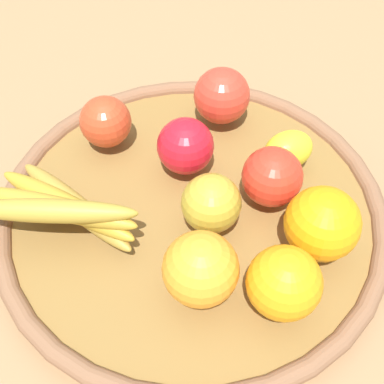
{
  "coord_description": "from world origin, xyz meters",
  "views": [
    {
      "loc": [
        0.36,
        0.1,
        0.52
      ],
      "look_at": [
        0.0,
        0.0,
        0.06
      ],
      "focal_mm": 47.76,
      "sensor_mm": 36.0,
      "label": 1
    }
  ],
  "objects_px": {
    "apple_1": "(211,203)",
    "apple_2": "(185,146)",
    "orange_2": "(284,283)",
    "orange_1": "(201,269)",
    "orange_0": "(322,224)",
    "apple_4": "(272,177)",
    "lemon_0": "(288,150)",
    "banana_bunch": "(62,207)",
    "apple_0": "(106,122)",
    "apple_3": "(223,96)"
  },
  "relations": [
    {
      "from": "lemon_0",
      "to": "orange_2",
      "type": "height_order",
      "value": "orange_2"
    },
    {
      "from": "lemon_0",
      "to": "orange_2",
      "type": "relative_size",
      "value": 0.85
    },
    {
      "from": "orange_0",
      "to": "orange_1",
      "type": "bearing_deg",
      "value": -52.56
    },
    {
      "from": "orange_2",
      "to": "orange_1",
      "type": "bearing_deg",
      "value": -85.65
    },
    {
      "from": "apple_2",
      "to": "orange_0",
      "type": "relative_size",
      "value": 0.86
    },
    {
      "from": "apple_1",
      "to": "banana_bunch",
      "type": "xyz_separation_m",
      "value": [
        0.05,
        -0.16,
        -0.0
      ]
    },
    {
      "from": "apple_3",
      "to": "banana_bunch",
      "type": "bearing_deg",
      "value": -30.96
    },
    {
      "from": "banana_bunch",
      "to": "apple_3",
      "type": "height_order",
      "value": "apple_3"
    },
    {
      "from": "orange_0",
      "to": "apple_4",
      "type": "height_order",
      "value": "orange_0"
    },
    {
      "from": "banana_bunch",
      "to": "orange_2",
      "type": "xyz_separation_m",
      "value": [
        0.04,
        0.25,
        0.01
      ]
    },
    {
      "from": "orange_1",
      "to": "orange_2",
      "type": "bearing_deg",
      "value": 94.35
    },
    {
      "from": "orange_0",
      "to": "apple_4",
      "type": "distance_m",
      "value": 0.08
    },
    {
      "from": "banana_bunch",
      "to": "orange_1",
      "type": "distance_m",
      "value": 0.17
    },
    {
      "from": "lemon_0",
      "to": "apple_2",
      "type": "xyz_separation_m",
      "value": [
        0.04,
        -0.12,
        0.01
      ]
    },
    {
      "from": "apple_2",
      "to": "orange_2",
      "type": "bearing_deg",
      "value": 42.02
    },
    {
      "from": "apple_1",
      "to": "lemon_0",
      "type": "relative_size",
      "value": 1.05
    },
    {
      "from": "orange_2",
      "to": "apple_4",
      "type": "relative_size",
      "value": 1.06
    },
    {
      "from": "apple_0",
      "to": "orange_0",
      "type": "height_order",
      "value": "orange_0"
    },
    {
      "from": "apple_2",
      "to": "banana_bunch",
      "type": "xyz_separation_m",
      "value": [
        0.12,
        -0.11,
        -0.0
      ]
    },
    {
      "from": "apple_1",
      "to": "apple_3",
      "type": "xyz_separation_m",
      "value": [
        -0.18,
        -0.03,
        0.0
      ]
    },
    {
      "from": "banana_bunch",
      "to": "orange_1",
      "type": "bearing_deg",
      "value": 75.96
    },
    {
      "from": "apple_1",
      "to": "apple_2",
      "type": "relative_size",
      "value": 0.97
    },
    {
      "from": "lemon_0",
      "to": "orange_1",
      "type": "relative_size",
      "value": 0.83
    },
    {
      "from": "apple_3",
      "to": "apple_4",
      "type": "xyz_separation_m",
      "value": [
        0.12,
        0.08,
        -0.0
      ]
    },
    {
      "from": "apple_1",
      "to": "apple_4",
      "type": "xyz_separation_m",
      "value": [
        -0.05,
        0.06,
        0.0
      ]
    },
    {
      "from": "banana_bunch",
      "to": "apple_4",
      "type": "relative_size",
      "value": 2.67
    },
    {
      "from": "banana_bunch",
      "to": "apple_3",
      "type": "distance_m",
      "value": 0.26
    },
    {
      "from": "banana_bunch",
      "to": "orange_1",
      "type": "xyz_separation_m",
      "value": [
        0.04,
        0.17,
        0.01
      ]
    },
    {
      "from": "apple_1",
      "to": "orange_1",
      "type": "height_order",
      "value": "orange_1"
    },
    {
      "from": "apple_1",
      "to": "apple_4",
      "type": "bearing_deg",
      "value": 132.53
    },
    {
      "from": "orange_2",
      "to": "apple_3",
      "type": "distance_m",
      "value": 0.28
    },
    {
      "from": "apple_0",
      "to": "apple_3",
      "type": "bearing_deg",
      "value": 121.2
    },
    {
      "from": "orange_0",
      "to": "apple_3",
      "type": "distance_m",
      "value": 0.23
    },
    {
      "from": "apple_2",
      "to": "orange_0",
      "type": "height_order",
      "value": "orange_0"
    },
    {
      "from": "lemon_0",
      "to": "apple_4",
      "type": "xyz_separation_m",
      "value": [
        0.06,
        -0.01,
        0.01
      ]
    },
    {
      "from": "apple_2",
      "to": "orange_1",
      "type": "height_order",
      "value": "orange_1"
    },
    {
      "from": "apple_0",
      "to": "apple_4",
      "type": "height_order",
      "value": "apple_4"
    },
    {
      "from": "lemon_0",
      "to": "banana_bunch",
      "type": "distance_m",
      "value": 0.28
    },
    {
      "from": "orange_0",
      "to": "orange_2",
      "type": "distance_m",
      "value": 0.08
    },
    {
      "from": "lemon_0",
      "to": "orange_1",
      "type": "xyz_separation_m",
      "value": [
        0.2,
        -0.06,
        0.02
      ]
    },
    {
      "from": "apple_1",
      "to": "apple_2",
      "type": "height_order",
      "value": "apple_2"
    },
    {
      "from": "banana_bunch",
      "to": "apple_3",
      "type": "bearing_deg",
      "value": 149.04
    },
    {
      "from": "lemon_0",
      "to": "orange_2",
      "type": "distance_m",
      "value": 0.2
    },
    {
      "from": "apple_4",
      "to": "apple_1",
      "type": "bearing_deg",
      "value": -47.47
    },
    {
      "from": "apple_0",
      "to": "orange_2",
      "type": "height_order",
      "value": "orange_2"
    },
    {
      "from": "orange_2",
      "to": "apple_4",
      "type": "distance_m",
      "value": 0.14
    },
    {
      "from": "apple_2",
      "to": "apple_3",
      "type": "relative_size",
      "value": 0.94
    },
    {
      "from": "apple_0",
      "to": "orange_1",
      "type": "bearing_deg",
      "value": 43.11
    },
    {
      "from": "orange_2",
      "to": "apple_0",
      "type": "bearing_deg",
      "value": -124.83
    },
    {
      "from": "banana_bunch",
      "to": "apple_2",
      "type": "bearing_deg",
      "value": 138.47
    }
  ]
}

